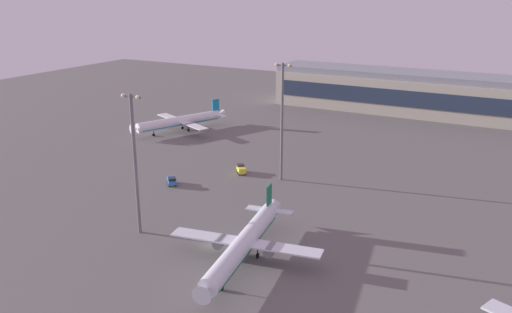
# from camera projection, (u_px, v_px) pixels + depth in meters

# --- Properties ---
(ground_plane) EXTENTS (416.00, 416.00, 0.00)m
(ground_plane) POSITION_uv_depth(u_px,v_px,m) (212.00, 245.00, 106.63)
(ground_plane) COLOR #605E5B
(terminal_building) EXTENTS (173.36, 22.40, 16.40)m
(terminal_building) POSITION_uv_depth(u_px,v_px,m) (498.00, 100.00, 200.61)
(terminal_building) COLOR #B2AD99
(terminal_building) RESTS_ON ground
(airplane_far_stand) EXTENTS (29.18, 37.32, 9.60)m
(airplane_far_stand) POSITION_uv_depth(u_px,v_px,m) (244.00, 243.00, 99.55)
(airplane_far_stand) COLOR silver
(airplane_far_stand) RESTS_ON ground
(airplane_taxiway_distant) EXTENTS (27.75, 35.16, 9.47)m
(airplane_taxiway_distant) POSITION_uv_depth(u_px,v_px,m) (181.00, 121.00, 188.81)
(airplane_taxiway_distant) COLOR white
(airplane_taxiway_distant) RESTS_ON ground
(maintenance_van) EXTENTS (4.15, 4.44, 2.25)m
(maintenance_van) POSITION_uv_depth(u_px,v_px,m) (241.00, 169.00, 147.10)
(maintenance_van) COLOR yellow
(maintenance_van) RESTS_ON ground
(baggage_tractor) EXTENTS (4.29, 4.34, 2.25)m
(baggage_tractor) POSITION_uv_depth(u_px,v_px,m) (172.00, 180.00, 138.60)
(baggage_tractor) COLOR #3372BF
(baggage_tractor) RESTS_ON ground
(apron_light_central) EXTENTS (4.80, 0.90, 29.13)m
(apron_light_central) POSITION_uv_depth(u_px,v_px,m) (135.00, 157.00, 107.25)
(apron_light_central) COLOR slate
(apron_light_central) RESTS_ON ground
(apron_light_west) EXTENTS (4.80, 0.90, 30.62)m
(apron_light_west) POSITION_uv_depth(u_px,v_px,m) (282.00, 116.00, 137.39)
(apron_light_west) COLOR slate
(apron_light_west) RESTS_ON ground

